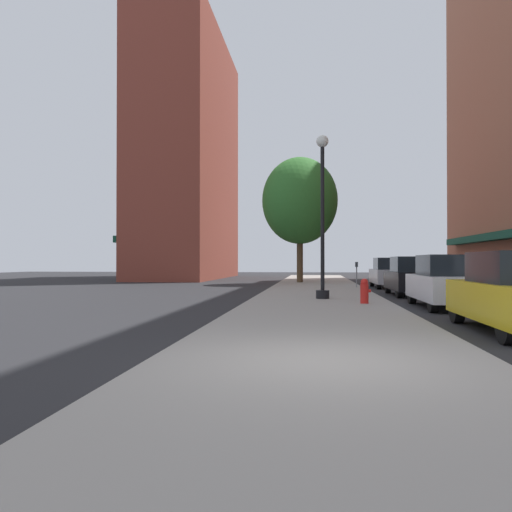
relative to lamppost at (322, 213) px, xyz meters
name	(u,v)px	position (x,y,z in m)	size (l,w,h in m)	color
ground_plane	(402,292)	(3.83, 6.32, -3.20)	(90.00, 90.00, 0.00)	#232326
sidewalk_slab	(317,289)	(-0.17, 7.32, -3.14)	(4.80, 50.00, 0.12)	gray
building_far_background	(189,158)	(-11.18, 25.32, 7.28)	(6.80, 18.00, 21.01)	brown
lamppost	(322,213)	(0.00, 0.00, 0.00)	(0.48, 0.48, 5.90)	black
fire_hydrant	(364,291)	(1.29, -2.00, -2.68)	(0.33, 0.26, 0.79)	red
parking_meter_near	(357,271)	(1.88, 8.43, -2.25)	(0.14, 0.09, 1.31)	slate
tree_near	(300,201)	(-1.22, 14.79, 2.18)	(4.88, 4.88, 8.09)	#4C3823
car_white	(447,282)	(3.83, -2.05, -2.39)	(1.80, 4.30, 1.66)	black
car_black	(412,277)	(3.83, 3.81, -2.39)	(1.80, 4.30, 1.66)	black
car_silver	(390,273)	(3.83, 10.39, -2.39)	(1.80, 4.30, 1.66)	black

